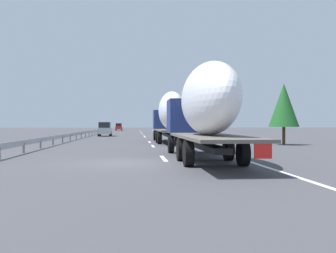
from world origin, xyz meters
name	(u,v)px	position (x,y,z in m)	size (l,w,h in m)	color
ground_plane	(132,136)	(40.00, 0.00, 0.00)	(260.00, 260.00, 0.00)	#424247
lane_stripe_0	(164,158)	(2.00, -1.80, 0.00)	(3.20, 0.20, 0.01)	white
lane_stripe_1	(153,146)	(12.70, -1.80, 0.00)	(3.20, 0.20, 0.01)	white
lane_stripe_2	(149,142)	(19.29, -1.80, 0.00)	(3.20, 0.20, 0.01)	white
lane_stripe_3	(145,137)	(33.84, -1.80, 0.00)	(3.20, 0.20, 0.01)	white
lane_stripe_4	(144,136)	(38.25, -1.80, 0.00)	(3.20, 0.20, 0.01)	white
lane_stripe_5	(142,134)	(50.76, -1.80, 0.00)	(3.20, 0.20, 0.01)	white
lane_stripe_6	(142,133)	(57.70, -1.80, 0.00)	(3.20, 0.20, 0.01)	white
lane_stripe_7	(140,132)	(71.01, -1.80, 0.00)	(3.20, 0.20, 0.01)	white
lane_stripe_8	(140,131)	(80.67, -1.80, 0.00)	(3.20, 0.20, 0.01)	white
edge_line_right	(166,135)	(45.00, -5.50, 0.00)	(110.00, 0.20, 0.01)	white
truck_lead	(170,115)	(17.79, -3.60, 2.54)	(13.30, 2.55, 4.49)	navy
truck_trailing	(204,107)	(0.89, -3.60, 2.47)	(13.41, 2.55, 4.33)	navy
car_red_compact	(119,127)	(86.70, 3.65, 0.95)	(4.30, 1.73, 1.90)	red
car_silver_hatch	(105,129)	(37.84, 3.69, 0.97)	(4.42, 1.76, 1.95)	#ADB2B7
road_sign	(182,119)	(33.60, -6.70, 2.32)	(0.10, 0.90, 3.37)	gray
tree_0	(184,109)	(57.00, -9.91, 4.68)	(3.29, 3.29, 7.56)	#472D19
tree_1	(173,116)	(78.70, -9.98, 3.75)	(2.64, 2.64, 6.14)	#472D19
tree_2	(284,105)	(13.65, -12.48, 3.21)	(2.42, 2.42, 4.99)	#472D19
tree_3	(175,118)	(76.12, -10.18, 3.22)	(3.53, 3.53, 5.09)	#472D19
guardrail_median	(92,131)	(43.00, 6.00, 0.58)	(94.00, 0.10, 0.76)	#9EA0A5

